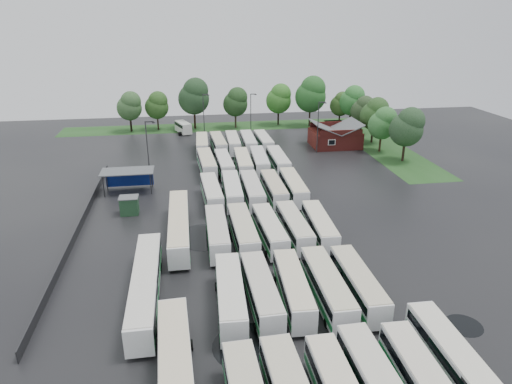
{
  "coord_description": "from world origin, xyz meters",
  "views": [
    {
      "loc": [
        -7.47,
        -49.23,
        26.74
      ],
      "look_at": [
        2.0,
        12.0,
        2.5
      ],
      "focal_mm": 32.0,
      "sensor_mm": 36.0,
      "label": 1
    }
  ],
  "objects": [
    {
      "name": "ground",
      "position": [
        0.0,
        0.0,
        0.0
      ],
      "size": [
        160.0,
        160.0,
        0.0
      ],
      "primitive_type": "plane",
      "color": "black",
      "rests_on": "ground"
    },
    {
      "name": "brick_building",
      "position": [
        24.0,
        42.77,
        1.87
      ],
      "size": [
        10.07,
        8.6,
        5.39
      ],
      "color": "maroon",
      "rests_on": "ground"
    },
    {
      "name": "wash_shed",
      "position": [
        -17.2,
        22.02,
        2.99
      ],
      "size": [
        8.2,
        4.2,
        3.58
      ],
      "color": "#2D2D30",
      "rests_on": "ground"
    },
    {
      "name": "utility_hut",
      "position": [
        -16.2,
        12.6,
        1.32
      ],
      "size": [
        2.7,
        2.2,
        2.62
      ],
      "color": "#1A3D22",
      "rests_on": "ground"
    },
    {
      "name": "grass_strip_north",
      "position": [
        2.0,
        64.8,
        0.01
      ],
      "size": [
        80.0,
        10.0,
        0.01
      ],
      "primitive_type": "cube",
      "color": "#1F481A",
      "rests_on": "ground"
    },
    {
      "name": "grass_strip_east",
      "position": [
        34.0,
        42.8,
        0.01
      ],
      "size": [
        10.0,
        50.0,
        0.01
      ],
      "primitive_type": "cube",
      "color": "#1F481A",
      "rests_on": "ground"
    },
    {
      "name": "west_fence",
      "position": [
        -22.2,
        8.0,
        0.6
      ],
      "size": [
        0.1,
        50.0,
        1.2
      ],
      "primitive_type": "cube",
      "color": "#2D2D30",
      "rests_on": "ground"
    },
    {
      "name": "bus_r1c0",
      "position": [
        -4.27,
        -12.52,
        1.79
      ],
      "size": [
        2.92,
        11.75,
        3.25
      ],
      "rotation": [
        0.0,
        0.0,
        -0.04
      ],
      "color": "silver",
      "rests_on": "ground"
    },
    {
      "name": "bus_r1c1",
      "position": [
        -1.26,
        -12.25,
        1.73
      ],
      "size": [
        2.68,
        11.37,
        3.15
      ],
      "rotation": [
        0.0,
        0.0,
        0.02
      ],
      "color": "silver",
      "rests_on": "ground"
    },
    {
      "name": "bus_r1c2",
      "position": [
        1.95,
        -12.13,
        1.71
      ],
      "size": [
        2.86,
        11.27,
        3.11
      ],
      "rotation": [
        0.0,
        0.0,
        -0.04
      ],
      "color": "silver",
      "rests_on": "ground"
    },
    {
      "name": "bus_r1c3",
      "position": [
        5.24,
        -12.55,
        1.8
      ],
      "size": [
        2.58,
        11.79,
        3.28
      ],
      "rotation": [
        0.0,
        0.0,
        -0.01
      ],
      "color": "silver",
      "rests_on": "ground"
    },
    {
      "name": "bus_r1c4",
      "position": [
        8.48,
        -12.36,
        1.74
      ],
      "size": [
        2.5,
        11.37,
        3.16
      ],
      "rotation": [
        0.0,
        0.0,
        -0.01
      ],
      "color": "silver",
      "rests_on": "ground"
    },
    {
      "name": "bus_r2c0",
      "position": [
        -4.51,
        1.1,
        1.76
      ],
      "size": [
        2.54,
        11.49,
        3.19
      ],
      "rotation": [
        0.0,
        0.0,
        -0.01
      ],
      "color": "silver",
      "rests_on": "ground"
    },
    {
      "name": "bus_r2c1",
      "position": [
        -1.35,
        0.89,
        1.8
      ],
      "size": [
        2.72,
        11.78,
        3.27
      ],
      "rotation": [
        0.0,
        0.0,
        0.02
      ],
      "color": "silver",
      "rests_on": "ground"
    },
    {
      "name": "bus_r2c2",
      "position": [
        1.99,
        0.86,
        1.71
      ],
      "size": [
        2.88,
        11.28,
        3.11
      ],
      "rotation": [
        0.0,
        0.0,
        0.05
      ],
      "color": "silver",
      "rests_on": "ground"
    },
    {
      "name": "bus_r2c3",
      "position": [
        5.22,
        1.33,
        1.7
      ],
      "size": [
        2.64,
        11.18,
        3.1
      ],
      "rotation": [
        0.0,
        0.0,
        0.02
      ],
      "color": "silver",
      "rests_on": "ground"
    },
    {
      "name": "bus_r2c4",
      "position": [
        8.42,
        0.99,
        1.7
      ],
      "size": [
        2.83,
        11.22,
        3.1
      ],
      "rotation": [
        0.0,
        0.0,
        -0.04
      ],
      "color": "silver",
      "rests_on": "ground"
    },
    {
      "name": "bus_r3c0",
      "position": [
        -4.34,
        14.63,
        1.73
      ],
      "size": [
        2.93,
        11.41,
        3.15
      ],
      "rotation": [
        0.0,
        0.0,
        0.05
      ],
      "color": "silver",
      "rests_on": "ground"
    },
    {
      "name": "bus_r3c1",
      "position": [
        -1.19,
        14.87,
        1.78
      ],
      "size": [
        2.79,
        11.67,
        3.23
      ],
      "rotation": [
        0.0,
        0.0,
        -0.03
      ],
      "color": "silver",
      "rests_on": "ground"
    },
    {
      "name": "bus_r3c2",
      "position": [
        1.81,
        14.48,
        1.78
      ],
      "size": [
        2.58,
        11.66,
        3.24
      ],
      "rotation": [
        0.0,
        0.0,
        -0.01
      ],
      "color": "silver",
      "rests_on": "ground"
    },
    {
      "name": "bus_r3c3",
      "position": [
        5.2,
        14.82,
        1.71
      ],
      "size": [
        2.46,
        11.22,
        3.12
      ],
      "rotation": [
        0.0,
        0.0,
        0.01
      ],
      "color": "silver",
      "rests_on": "ground"
    },
    {
      "name": "bus_r3c4",
      "position": [
        8.31,
        14.96,
        1.77
      ],
      "size": [
        2.72,
        11.6,
        3.22
      ],
      "rotation": [
        0.0,
        0.0,
        -0.02
      ],
      "color": "silver",
      "rests_on": "ground"
    },
    {
      "name": "bus_r4c0",
      "position": [
        -4.31,
        28.71,
        1.8
      ],
      "size": [
        3.09,
        11.9,
        3.28
      ],
      "rotation": [
        0.0,
        0.0,
        0.05
      ],
      "color": "silver",
      "rests_on": "ground"
    },
    {
      "name": "bus_r4c1",
      "position": [
        -1.23,
        28.31,
        1.71
      ],
      "size": [
        2.77,
        11.25,
        3.11
      ],
      "rotation": [
        0.0,
        0.0,
        0.04
      ],
      "color": "silver",
      "rests_on": "ground"
    },
    {
      "name": "bus_r4c2",
      "position": [
        2.16,
        28.08,
        1.79
      ],
      "size": [
        2.83,
        11.77,
        3.26
      ],
      "rotation": [
        0.0,
        0.0,
        -0.03
      ],
      "color": "silver",
      "rests_on": "ground"
    },
    {
      "name": "bus_r4c3",
      "position": [
        5.21,
        28.65,
        1.8
      ],
      "size": [
        3.04,
        11.85,
        3.27
      ],
      "rotation": [
        0.0,
        0.0,
        -0.05
      ],
      "color": "silver",
      "rests_on": "ground"
    },
    {
      "name": "bus_r4c4",
      "position": [
        8.57,
        28.23,
        1.8
      ],
      "size": [
        2.6,
        11.79,
        3.28
      ],
      "rotation": [
        0.0,
        0.0,
        -0.01
      ],
      "color": "silver",
      "rests_on": "ground"
    },
    {
      "name": "bus_r5c0",
      "position": [
        -4.54,
        42.22,
        1.7
      ],
      "size": [
        2.72,
        11.19,
        3.1
      ],
      "rotation": [
        0.0,
        0.0,
        -0.03
      ],
      "color": "silver",
      "rests_on": "ground"
    },
    {
      "name": "bus_r5c1",
      "position": [
        -1.21,
        42.21,
        1.71
      ],
      "size": [
        2.93,
        11.29,
        3.11
      ],
      "rotation": [
        0.0,
        0.0,
        0.05
      ],
      "color": "silver",
      "rests_on": "ground"
    },
    {
      "name": "bus_r5c2",
      "position": [
        1.83,
        42.21,
        1.74
      ],
      "size": [
        2.66,
        11.4,
        3.16
      ],
      "rotation": [
        0.0,
        0.0,
        -0.02
      ],
      "color": "silver",
      "rests_on": "ground"
    },
    {
      "name": "bus_r5c3",
      "position": [
        5.06,
        42.17,
        1.74
      ],
      "size": [
        2.63,
        11.44,
        3.17
      ],
      "rotation": [
        0.0,
        0.0,
        -0.02
      ],
      "color": "silver",
      "rests_on": "ground"
    },
    {
      "name": "bus_r5c4",
      "position": [
        8.3,
        42.27,
        1.71
      ],
      "size": [
        2.6,
        11.2,
        3.1
      ],
      "rotation": [
        0.0,
        0.0,
        0.02
      ],
      "color": "silver",
      "rests_on": "ground"
    },
    {
      "name": "artic_bus_west_a",
      "position": [
        -9.24,
        -23.06,
        1.81
      ],
      "size": [
        3.25,
        17.72,
        3.27
      ],
      "rotation": [
        0.0,
        0.0,
        0.04
      ],
      "color": "silver",
      "rests_on": "ground"
    },
    {
      "name": "artic_bus_west_b",
      "position": [
        -9.15,
        3.87,
        1.81
      ],
      "size": [
        2.51,
        17.58,
        3.26
      ],
      "rotation": [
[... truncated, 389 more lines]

